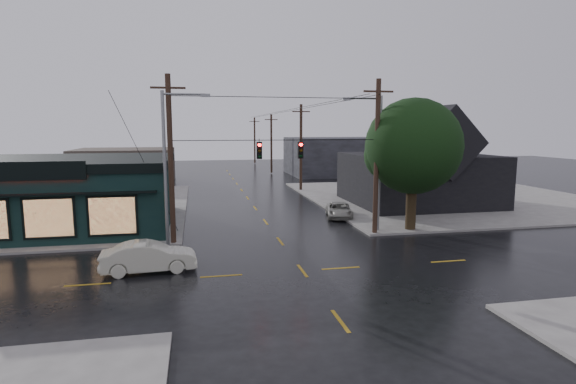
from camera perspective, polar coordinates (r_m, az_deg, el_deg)
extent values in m
plane|color=black|center=(22.66, 1.83, -9.96)|extent=(160.00, 160.00, 0.00)
cube|color=slate|center=(44.15, -31.28, -2.15)|extent=(28.00, 28.00, 0.15)
cube|color=slate|center=(48.49, 19.61, -0.61)|extent=(28.00, 28.00, 0.15)
cube|color=black|center=(35.70, -27.71, -0.52)|extent=(16.00, 12.00, 4.20)
cube|color=black|center=(35.46, -27.96, 3.32)|extent=(16.30, 12.30, 0.60)
cube|color=#FF1E14|center=(29.67, -31.22, 2.24)|extent=(7.00, 0.16, 0.90)
cube|color=black|center=(43.16, 16.13, 1.63)|extent=(12.00, 11.00, 4.50)
cylinder|color=black|center=(31.78, 15.39, -0.81)|extent=(0.70, 0.70, 4.23)
sphere|color=black|center=(31.44, 15.63, 5.63)|extent=(6.46, 6.46, 6.46)
cylinder|color=black|center=(27.92, -1.23, 6.61)|extent=(13.00, 0.04, 0.04)
cube|color=#3E352D|center=(61.79, -19.95, 3.14)|extent=(12.00, 10.00, 4.40)
cube|color=black|center=(69.35, 6.08, 4.56)|extent=(14.00, 12.00, 5.60)
imported|color=beige|center=(23.31, -17.23, -7.88)|extent=(4.65, 1.89, 1.50)
imported|color=gray|center=(35.87, 6.51, -2.31)|extent=(2.80, 4.48, 1.15)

